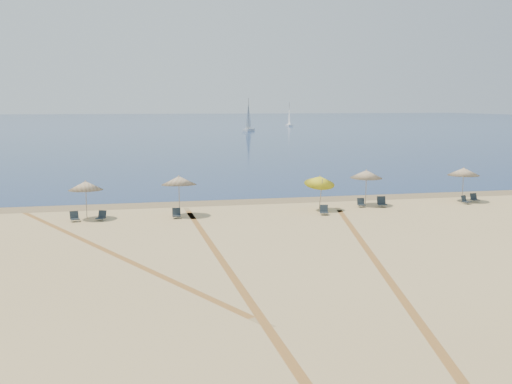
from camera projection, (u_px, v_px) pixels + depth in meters
ground at (377, 312)px, 20.53m from camera, size 160.00×160.00×0.00m
ocean at (149, 122)px, 238.05m from camera, size 500.00×500.00×0.00m
wet_sand at (245, 201)px, 43.73m from camera, size 500.00×500.00×0.00m
umbrella_1 at (86, 186)px, 36.69m from camera, size 2.15×2.16×2.48m
umbrella_2 at (179, 180)px, 37.74m from camera, size 2.28×2.30×2.66m
umbrella_3 at (320, 180)px, 39.68m from camera, size 2.06×2.13×2.63m
umbrella_4 at (366, 174)px, 41.66m from camera, size 2.28×2.29×2.60m
umbrella_5 at (464, 172)px, 43.38m from camera, size 2.33×2.33×2.58m
chair_2 at (75, 217)px, 36.27m from camera, size 0.65×0.72×0.62m
chair_3 at (101, 216)px, 36.58m from camera, size 0.70×0.75×0.61m
chair_4 at (176, 214)px, 37.32m from camera, size 0.55×0.64×0.64m
chair_5 at (324, 210)px, 38.46m from camera, size 0.68×0.74×0.64m
chair_6 at (361, 203)px, 41.38m from camera, size 0.59×0.66×0.61m
chair_7 at (382, 202)px, 41.45m from camera, size 0.71×0.79×0.72m
chair_8 at (465, 200)px, 42.67m from camera, size 0.70×0.75×0.61m
chair_9 at (474, 198)px, 43.60m from camera, size 0.51×0.60×0.62m
sailboat_0 at (289, 119)px, 192.97m from camera, size 1.65×5.35×7.86m
sailboat_1 at (249, 121)px, 157.00m from camera, size 4.30×5.75×8.68m
tire_tracks at (225, 256)px, 28.09m from camera, size 48.77×42.90×0.00m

